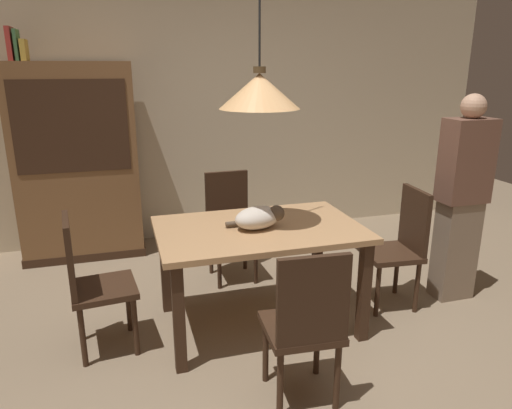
{
  "coord_description": "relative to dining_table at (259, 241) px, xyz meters",
  "views": [
    {
      "loc": [
        -0.94,
        -2.35,
        1.82
      ],
      "look_at": [
        -0.02,
        0.77,
        0.85
      ],
      "focal_mm": 33.0,
      "sensor_mm": 36.0,
      "label": 1
    }
  ],
  "objects": [
    {
      "name": "pendant_lamp",
      "position": [
        -0.0,
        0.0,
        1.01
      ],
      "size": [
        0.52,
        0.52,
        1.3
      ],
      "color": "#E0A86B"
    },
    {
      "name": "chair_near_front",
      "position": [
        -0.01,
        -0.88,
        -0.14
      ],
      "size": [
        0.43,
        0.43,
        0.93
      ],
      "color": "#382316",
      "rests_on": "ground"
    },
    {
      "name": "book_green_slim",
      "position": [
        -1.65,
        1.75,
        1.33
      ],
      "size": [
        0.03,
        0.2,
        0.26
      ],
      "primitive_type": "cube",
      "color": "#427A4C",
      "rests_on": "hutch_bookcase"
    },
    {
      "name": "dining_table",
      "position": [
        0.0,
        0.0,
        0.0
      ],
      "size": [
        1.4,
        0.9,
        0.75
      ],
      "color": "tan",
      "rests_on": "ground"
    },
    {
      "name": "back_wall",
      "position": [
        0.06,
        2.08,
        0.8
      ],
      "size": [
        6.4,
        0.1,
        2.9
      ],
      "primitive_type": "cube",
      "color": "beige",
      "rests_on": "ground"
    },
    {
      "name": "book_red_tall",
      "position": [
        -1.7,
        1.75,
        1.34
      ],
      "size": [
        0.04,
        0.22,
        0.28
      ],
      "primitive_type": "cube",
      "color": "#B73833",
      "rests_on": "hutch_bookcase"
    },
    {
      "name": "hutch_bookcase",
      "position": [
        -1.27,
        1.74,
        0.24
      ],
      "size": [
        1.12,
        0.45,
        1.85
      ],
      "color": "brown",
      "rests_on": "ground"
    },
    {
      "name": "cat_sleeping",
      "position": [
        -0.01,
        -0.02,
        0.18
      ],
      "size": [
        0.41,
        0.32,
        0.16
      ],
      "color": "beige",
      "rests_on": "dining_table"
    },
    {
      "name": "book_yellow_short",
      "position": [
        -1.6,
        1.75,
        1.29
      ],
      "size": [
        0.04,
        0.2,
        0.18
      ],
      "primitive_type": "cube",
      "color": "gold",
      "rests_on": "hutch_bookcase"
    },
    {
      "name": "chair_far_back",
      "position": [
        -0.0,
        0.88,
        -0.14
      ],
      "size": [
        0.41,
        0.41,
        0.93
      ],
      "color": "#382316",
      "rests_on": "ground"
    },
    {
      "name": "ground",
      "position": [
        0.06,
        -0.57,
        -0.65
      ],
      "size": [
        10.0,
        10.0,
        0.0
      ],
      "primitive_type": "plane",
      "color": "#847056"
    },
    {
      "name": "chair_right_side",
      "position": [
        1.13,
        -0.01,
        -0.14
      ],
      "size": [
        0.43,
        0.43,
        0.93
      ],
      "color": "#382316",
      "rests_on": "ground"
    },
    {
      "name": "chair_left_side",
      "position": [
        -1.13,
        -0.01,
        -0.14
      ],
      "size": [
        0.44,
        0.44,
        0.93
      ],
      "color": "#382316",
      "rests_on": "ground"
    },
    {
      "name": "person_standing",
      "position": [
        1.63,
        -0.02,
        0.17
      ],
      "size": [
        0.36,
        0.22,
        1.62
      ],
      "color": "#84705B",
      "rests_on": "ground"
    }
  ]
}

